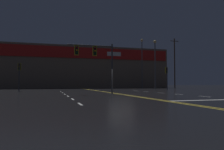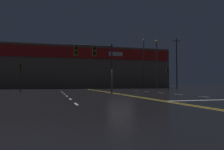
{
  "view_description": "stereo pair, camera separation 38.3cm",
  "coord_description": "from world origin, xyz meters",
  "px_view_note": "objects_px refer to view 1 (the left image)",
  "views": [
    {
      "loc": [
        -6.83,
        -20.2,
        1.05
      ],
      "look_at": [
        0.0,
        3.15,
        2.0
      ],
      "focal_mm": 35.0,
      "sensor_mm": 36.0,
      "label": 1
    },
    {
      "loc": [
        -6.46,
        -20.31,
        1.05
      ],
      "look_at": [
        0.0,
        3.15,
        2.0
      ],
      "focal_mm": 35.0,
      "sensor_mm": 36.0,
      "label": 2
    }
  ],
  "objects_px": {
    "traffic_signal_corner_northwest": "(19,70)",
    "streetlight_median_approach": "(142,57)",
    "traffic_signal_median": "(94,55)",
    "streetlight_near_right": "(155,58)",
    "traffic_signal_corner_northeast": "(167,73)"
  },
  "relations": [
    {
      "from": "streetlight_near_right",
      "to": "streetlight_median_approach",
      "type": "height_order",
      "value": "streetlight_median_approach"
    },
    {
      "from": "traffic_signal_corner_northwest",
      "to": "traffic_signal_corner_northeast",
      "type": "bearing_deg",
      "value": 0.28
    },
    {
      "from": "streetlight_near_right",
      "to": "streetlight_median_approach",
      "type": "relative_size",
      "value": 0.83
    },
    {
      "from": "traffic_signal_median",
      "to": "traffic_signal_corner_northeast",
      "type": "height_order",
      "value": "traffic_signal_median"
    },
    {
      "from": "traffic_signal_median",
      "to": "streetlight_near_right",
      "type": "distance_m",
      "value": 21.13
    },
    {
      "from": "traffic_signal_corner_northeast",
      "to": "traffic_signal_corner_northwest",
      "type": "xyz_separation_m",
      "value": [
        -22.51,
        -0.11,
        0.07
      ]
    },
    {
      "from": "traffic_signal_corner_northwest",
      "to": "streetlight_median_approach",
      "type": "distance_m",
      "value": 27.43
    },
    {
      "from": "traffic_signal_corner_northeast",
      "to": "streetlight_near_right",
      "type": "relative_size",
      "value": 0.41
    },
    {
      "from": "traffic_signal_corner_northeast",
      "to": "traffic_signal_corner_northwest",
      "type": "relative_size",
      "value": 0.98
    },
    {
      "from": "traffic_signal_corner_northwest",
      "to": "streetlight_near_right",
      "type": "bearing_deg",
      "value": 11.51
    },
    {
      "from": "traffic_signal_median",
      "to": "streetlight_near_right",
      "type": "height_order",
      "value": "streetlight_near_right"
    },
    {
      "from": "traffic_signal_corner_northwest",
      "to": "streetlight_median_approach",
      "type": "bearing_deg",
      "value": 28.45
    },
    {
      "from": "streetlight_near_right",
      "to": "streetlight_median_approach",
      "type": "distance_m",
      "value": 8.42
    },
    {
      "from": "traffic_signal_median",
      "to": "streetlight_near_right",
      "type": "relative_size",
      "value": 0.56
    },
    {
      "from": "traffic_signal_median",
      "to": "streetlight_median_approach",
      "type": "xyz_separation_m",
      "value": [
        15.72,
        23.4,
        3.0
      ]
    }
  ]
}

